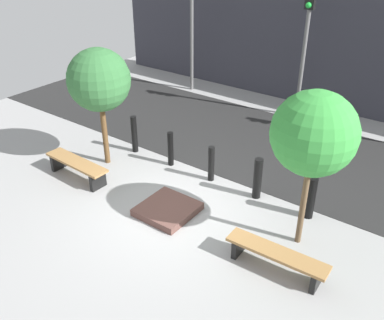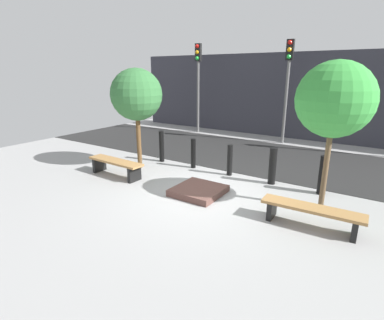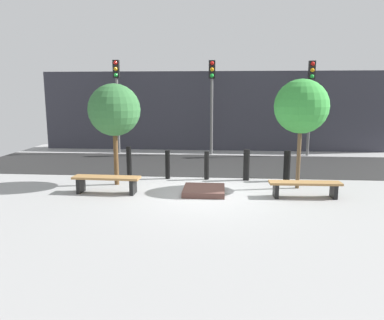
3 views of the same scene
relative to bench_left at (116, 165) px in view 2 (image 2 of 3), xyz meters
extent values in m
plane|color=#999999|center=(2.67, 0.25, -0.34)|extent=(18.00, 18.00, 0.00)
cube|color=#252525|center=(2.67, 4.30, -0.33)|extent=(18.00, 4.37, 0.01)
cube|color=#33333D|center=(2.67, 8.15, 1.51)|extent=(16.20, 0.50, 3.69)
cube|color=black|center=(-0.74, 0.02, -0.14)|extent=(0.11, 0.43, 0.41)
cube|color=black|center=(0.74, -0.02, -0.14)|extent=(0.11, 0.43, 0.41)
cube|color=#9E7242|center=(0.00, 0.00, 0.10)|extent=(1.86, 0.49, 0.06)
cube|color=black|center=(4.59, -0.03, -0.16)|extent=(0.11, 0.40, 0.37)
cube|color=black|center=(6.10, 0.03, -0.16)|extent=(0.11, 0.40, 0.37)
cube|color=#9E7242|center=(5.35, 0.00, 0.06)|extent=(1.89, 0.46, 0.06)
cube|color=brown|center=(2.67, 0.20, -0.26)|extent=(1.13, 1.15, 0.16)
cylinder|color=brown|center=(0.00, 0.99, 0.57)|extent=(0.14, 0.14, 1.82)
sphere|color=#336D38|center=(0.00, 0.99, 1.90)|extent=(1.52, 1.52, 1.52)
cylinder|color=brown|center=(5.35, 0.99, 0.63)|extent=(0.11, 0.11, 1.94)
sphere|color=green|center=(5.35, 0.99, 2.02)|extent=(1.52, 1.52, 1.52)
cylinder|color=black|center=(0.17, 1.87, 0.18)|extent=(0.16, 0.16, 1.03)
cylinder|color=black|center=(1.42, 1.87, 0.12)|extent=(0.15, 0.15, 0.92)
cylinder|color=black|center=(2.67, 1.87, 0.11)|extent=(0.15, 0.15, 0.90)
cylinder|color=black|center=(3.93, 1.87, 0.15)|extent=(0.20, 0.20, 0.99)
cylinder|color=black|center=(5.18, 1.87, 0.14)|extent=(0.21, 0.21, 0.96)
cylinder|color=slate|center=(-1.54, 6.78, 1.72)|extent=(0.12, 0.12, 4.13)
cube|color=black|center=(-1.54, 6.78, 3.40)|extent=(0.28, 0.16, 0.78)
sphere|color=red|center=(-1.54, 6.68, 3.66)|extent=(0.17, 0.17, 0.17)
sphere|color=orange|center=(-1.54, 6.68, 3.40)|extent=(0.17, 0.17, 0.17)
sphere|color=green|center=(-1.54, 6.68, 3.14)|extent=(0.17, 0.17, 0.17)
cylinder|color=slate|center=(2.67, 6.78, 1.70)|extent=(0.12, 0.12, 4.09)
cube|color=black|center=(2.67, 6.78, 3.36)|extent=(0.28, 0.16, 0.78)
sphere|color=red|center=(2.67, 6.68, 3.62)|extent=(0.17, 0.17, 0.17)
sphere|color=orange|center=(2.67, 6.68, 3.36)|extent=(0.17, 0.17, 0.17)
sphere|color=green|center=(2.67, 6.68, 3.10)|extent=(0.17, 0.17, 0.17)
camera|label=1|loc=(7.58, -5.56, 5.19)|focal=40.00mm
camera|label=2|loc=(6.31, -5.57, 2.55)|focal=28.00mm
camera|label=3|loc=(3.15, -9.78, 2.42)|focal=35.00mm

